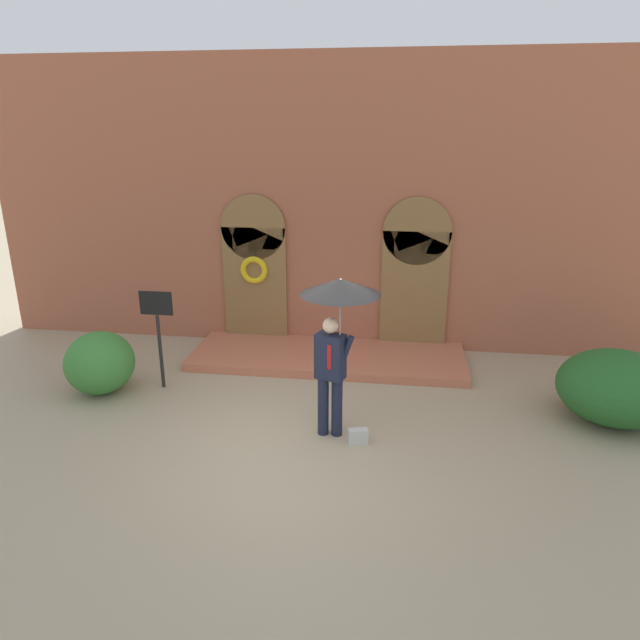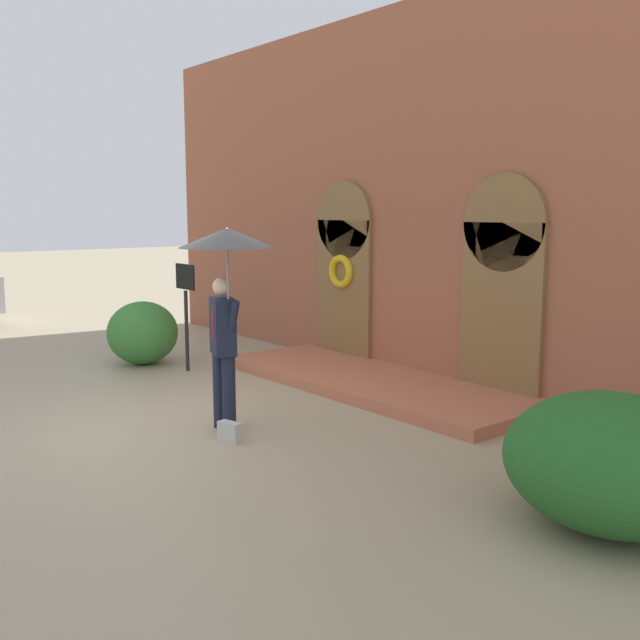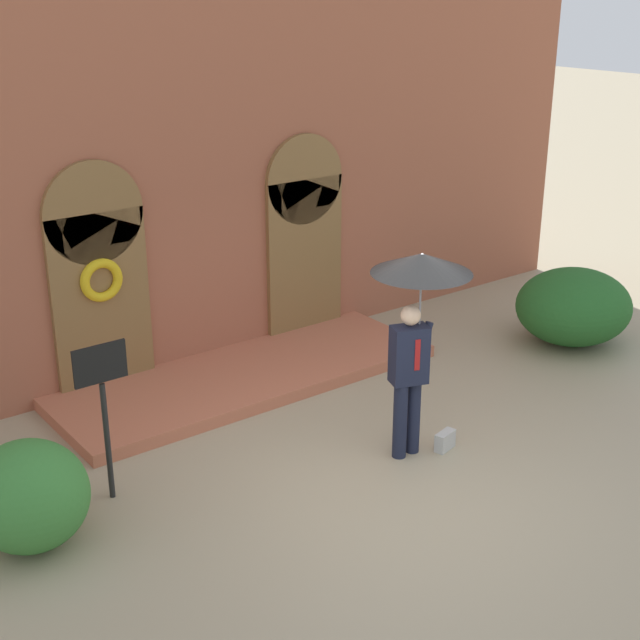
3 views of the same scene
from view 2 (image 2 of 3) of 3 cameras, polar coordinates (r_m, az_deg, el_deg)
ground_plane at (r=8.75m, az=-10.74°, el=-8.37°), size 80.00×80.00×0.00m
building_facade at (r=10.96m, az=8.52°, el=9.30°), size 14.00×2.30×5.60m
person_with_umbrella at (r=8.14m, az=-7.51°, el=4.17°), size 1.10×1.10×2.36m
handbag at (r=8.10m, az=-7.23°, el=-8.86°), size 0.30×0.18×0.22m
sign_post at (r=11.52m, az=-10.69°, el=1.65°), size 0.56×0.06×1.72m
shrub_left at (r=12.31m, az=-14.01°, el=-0.99°), size 1.13×1.18×1.06m
shrub_right at (r=6.28m, az=22.30°, el=-10.45°), size 1.75×1.63×1.10m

